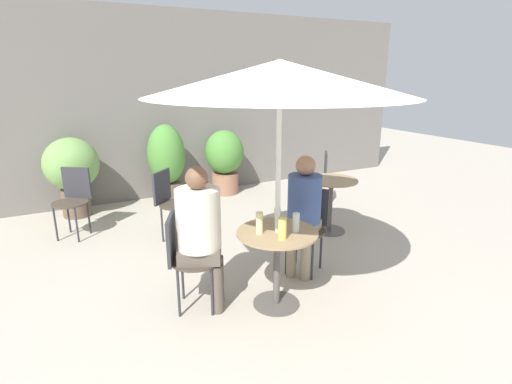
# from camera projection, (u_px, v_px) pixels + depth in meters

# --- Properties ---
(ground_plane) EXTENTS (20.00, 20.00, 0.00)m
(ground_plane) POSITION_uv_depth(u_px,v_px,m) (271.00, 317.00, 3.44)
(ground_plane) COLOR #B2A899
(storefront_wall) EXTENTS (10.00, 0.06, 3.00)m
(storefront_wall) POSITION_uv_depth(u_px,v_px,m) (150.00, 107.00, 6.38)
(storefront_wall) COLOR slate
(storefront_wall) RESTS_ON ground_plane
(cafe_table_near) EXTENTS (0.71, 0.71, 0.71)m
(cafe_table_near) POSITION_uv_depth(u_px,v_px,m) (277.00, 251.00, 3.49)
(cafe_table_near) COLOR #514C47
(cafe_table_near) RESTS_ON ground_plane
(cafe_table_far) EXTENTS (0.67, 0.67, 0.71)m
(cafe_table_far) POSITION_uv_depth(u_px,v_px,m) (331.00, 194.00, 5.18)
(cafe_table_far) COLOR #514C47
(cafe_table_far) RESTS_ON ground_plane
(bistro_chair_0) EXTENTS (0.50, 0.49, 0.87)m
(bistro_chair_0) POSITION_uv_depth(u_px,v_px,m) (308.00, 221.00, 4.18)
(bistro_chair_0) COLOR #42382D
(bistro_chair_0) RESTS_ON ground_plane
(bistro_chair_1) EXTENTS (0.48, 0.47, 0.87)m
(bistro_chair_1) POSITION_uv_depth(u_px,v_px,m) (184.00, 252.00, 3.44)
(bistro_chair_1) COLOR #42382D
(bistro_chair_1) RESTS_ON ground_plane
(bistro_chair_2) EXTENTS (0.49, 0.50, 0.87)m
(bistro_chair_2) POSITION_uv_depth(u_px,v_px,m) (74.00, 195.00, 5.06)
(bistro_chair_2) COLOR #42382D
(bistro_chair_2) RESTS_ON ground_plane
(bistro_chair_3) EXTENTS (0.50, 0.50, 0.87)m
(bistro_chair_3) POSITION_uv_depth(u_px,v_px,m) (170.00, 198.00, 4.95)
(bistro_chair_3) COLOR #42382D
(bistro_chair_3) RESTS_ON ground_plane
(bistro_chair_4) EXTENTS (0.50, 0.49, 0.87)m
(bistro_chair_4) POSITION_uv_depth(u_px,v_px,m) (318.00, 174.00, 6.10)
(bistro_chair_4) COLOR #42382D
(bistro_chair_4) RESTS_ON ground_plane
(seated_person_0) EXTENTS (0.43, 0.42, 1.25)m
(seated_person_0) POSITION_uv_depth(u_px,v_px,m) (304.00, 206.00, 3.99)
(seated_person_0) COLOR gray
(seated_person_0) RESTS_ON ground_plane
(seated_person_1) EXTENTS (0.46, 0.44, 1.29)m
(seated_person_1) POSITION_uv_depth(u_px,v_px,m) (201.00, 228.00, 3.38)
(seated_person_1) COLOR brown
(seated_person_1) RESTS_ON ground_plane
(beer_glass_0) EXTENTS (0.06, 0.06, 0.19)m
(beer_glass_0) POSITION_uv_depth(u_px,v_px,m) (259.00, 223.00, 3.38)
(beer_glass_0) COLOR beige
(beer_glass_0) RESTS_ON cafe_table_near
(beer_glass_1) EXTENTS (0.07, 0.07, 0.18)m
(beer_glass_1) POSITION_uv_depth(u_px,v_px,m) (282.00, 229.00, 3.26)
(beer_glass_1) COLOR #DBC65B
(beer_glass_1) RESTS_ON cafe_table_near
(beer_glass_2) EXTENTS (0.06, 0.06, 0.17)m
(beer_glass_2) POSITION_uv_depth(u_px,v_px,m) (296.00, 222.00, 3.41)
(beer_glass_2) COLOR silver
(beer_glass_2) RESTS_ON cafe_table_near
(beer_glass_3) EXTENTS (0.06, 0.06, 0.16)m
(beer_glass_3) POSITION_uv_depth(u_px,v_px,m) (277.00, 217.00, 3.56)
(beer_glass_3) COLOR silver
(beer_glass_3) RESTS_ON cafe_table_near
(potted_plant_0) EXTENTS (0.76, 0.76, 1.16)m
(potted_plant_0) POSITION_uv_depth(u_px,v_px,m) (72.00, 169.00, 5.70)
(potted_plant_0) COLOR brown
(potted_plant_0) RESTS_ON ground_plane
(potted_plant_1) EXTENTS (0.59, 0.59, 1.26)m
(potted_plant_1) POSITION_uv_depth(u_px,v_px,m) (167.00, 160.00, 6.36)
(potted_plant_1) COLOR brown
(potted_plant_1) RESTS_ON ground_plane
(potted_plant_2) EXTENTS (0.66, 0.66, 1.10)m
(potted_plant_2) POSITION_uv_depth(u_px,v_px,m) (225.00, 158.00, 6.84)
(potted_plant_2) COLOR #93664C
(potted_plant_2) RESTS_ON ground_plane
(umbrella) EXTENTS (2.13, 2.13, 2.12)m
(umbrella) POSITION_uv_depth(u_px,v_px,m) (280.00, 79.00, 3.07)
(umbrella) COLOR silver
(umbrella) RESTS_ON ground_plane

